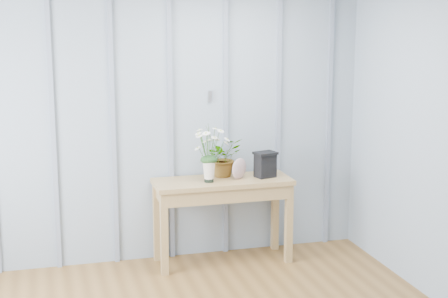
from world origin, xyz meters
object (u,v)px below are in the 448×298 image
object	(u,v)px
felt_disc_vessel	(239,169)
carved_box	(265,164)
daisy_vase	(209,146)
sideboard	(222,192)

from	to	relation	value
felt_disc_vessel	carved_box	xyz separation A→B (m)	(0.24, -0.00, 0.02)
daisy_vase	carved_box	bearing A→B (deg)	4.34
sideboard	carved_box	distance (m)	0.45
daisy_vase	felt_disc_vessel	xyz separation A→B (m)	(0.28, 0.04, -0.23)
sideboard	felt_disc_vessel	xyz separation A→B (m)	(0.15, -0.02, 0.21)
sideboard	daisy_vase	world-z (taller)	daisy_vase
daisy_vase	felt_disc_vessel	distance (m)	0.36
sideboard	daisy_vase	bearing A→B (deg)	-156.57
daisy_vase	felt_disc_vessel	world-z (taller)	daisy_vase
felt_disc_vessel	carved_box	world-z (taller)	carved_box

